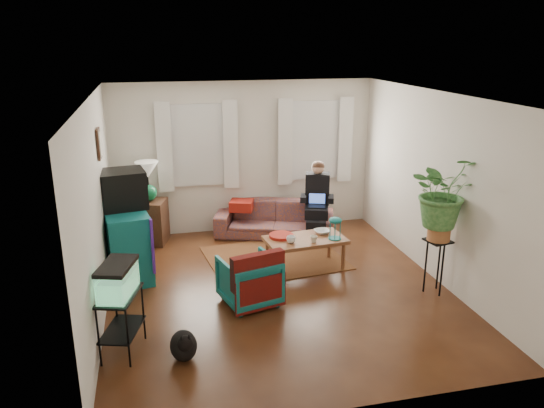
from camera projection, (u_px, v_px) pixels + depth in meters
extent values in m
cube|color=#4F2B14|center=(279.00, 290.00, 7.21)|extent=(4.50, 5.00, 0.01)
cube|color=white|center=(279.00, 96.00, 6.43)|extent=(4.50, 5.00, 0.01)
cube|color=silver|center=(244.00, 157.00, 9.14)|extent=(4.50, 0.01, 2.60)
cube|color=silver|center=(349.00, 282.00, 4.50)|extent=(4.50, 0.01, 2.60)
cube|color=silver|center=(97.00, 211.00, 6.34)|extent=(0.01, 5.00, 2.60)
cube|color=silver|center=(437.00, 188.00, 7.31)|extent=(0.01, 5.00, 2.60)
cube|color=white|center=(197.00, 145.00, 8.88)|extent=(1.08, 0.04, 1.38)
cube|color=white|center=(314.00, 140.00, 9.32)|extent=(1.08, 0.04, 1.38)
cube|color=white|center=(198.00, 146.00, 8.80)|extent=(1.36, 0.06, 1.50)
cube|color=white|center=(316.00, 141.00, 9.25)|extent=(1.36, 0.06, 1.50)
cube|color=#3D2616|center=(100.00, 144.00, 6.94)|extent=(0.04, 0.32, 0.40)
cube|color=brown|center=(274.00, 258.00, 8.22)|extent=(2.18, 1.83, 0.01)
imported|color=brown|center=(275.00, 213.00, 9.09)|extent=(2.14, 1.40, 0.78)
cube|color=#3F2217|center=(151.00, 222.00, 8.77)|extent=(0.62, 0.62, 0.73)
cube|color=#11536A|center=(127.00, 243.00, 7.52)|extent=(0.73, 1.18, 0.99)
cube|color=black|center=(123.00, 189.00, 7.40)|extent=(0.69, 0.64, 0.53)
cube|color=black|center=(122.00, 324.00, 5.69)|extent=(0.51, 0.69, 0.69)
cube|color=#7FD899|center=(118.00, 279.00, 5.53)|extent=(0.46, 0.63, 0.36)
ellipsoid|color=black|center=(183.00, 343.00, 5.62)|extent=(0.32, 0.46, 0.38)
imported|color=#105C63|center=(249.00, 278.00, 6.76)|extent=(0.81, 0.78, 0.69)
cube|color=#9E0A0A|center=(258.00, 276.00, 6.50)|extent=(0.71, 0.33, 0.57)
cube|color=brown|center=(305.00, 253.00, 7.80)|extent=(1.22, 0.75, 0.48)
imported|color=white|center=(291.00, 240.00, 7.54)|extent=(0.14, 0.14, 0.10)
imported|color=beige|center=(314.00, 239.00, 7.56)|extent=(0.12, 0.12, 0.10)
imported|color=white|center=(322.00, 232.00, 7.92)|extent=(0.25, 0.25, 0.06)
cylinder|color=#B21414|center=(281.00, 236.00, 7.77)|extent=(0.39, 0.39, 0.04)
cube|color=black|center=(435.00, 266.00, 7.04)|extent=(0.37, 0.37, 0.75)
imported|color=#599947|center=(442.00, 202.00, 6.77)|extent=(0.98, 0.89, 0.95)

